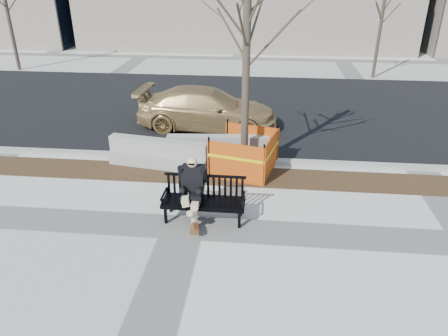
{
  "coord_description": "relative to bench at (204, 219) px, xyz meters",
  "views": [
    {
      "loc": [
        1.69,
        -7.7,
        5.28
      ],
      "look_at": [
        0.81,
        0.97,
        1.03
      ],
      "focal_mm": 33.72,
      "sensor_mm": 36.0,
      "label": 1
    }
  ],
  "objects": [
    {
      "name": "jersey_barrier_left",
      "position": [
        -1.69,
        2.67,
        0.0
      ],
      "size": [
        2.97,
        1.05,
        0.84
      ],
      "primitive_type": null,
      "rotation": [
        0.0,
        0.0,
        -0.16
      ],
      "color": "gray",
      "rests_on": "ground"
    },
    {
      "name": "jersey_barrier_right",
      "position": [
        -0.02,
        3.08,
        0.0
      ],
      "size": [
        3.0,
        0.85,
        0.85
      ],
      "primitive_type": null,
      "rotation": [
        0.0,
        0.0,
        0.09
      ],
      "color": "gray",
      "rests_on": "ground"
    },
    {
      "name": "tree_fence",
      "position": [
        0.76,
        2.62,
        0.0
      ],
      "size": [
        2.9,
        2.9,
        5.99
      ],
      "primitive_type": null,
      "rotation": [
        0.0,
        0.0,
        -0.24
      ],
      "color": "orange",
      "rests_on": "ground"
    },
    {
      "name": "ground",
      "position": [
        -0.41,
        -0.37,
        0.0
      ],
      "size": [
        120.0,
        120.0,
        0.0
      ],
      "primitive_type": "plane",
      "color": "beige",
      "rests_on": "ground"
    },
    {
      "name": "sedan",
      "position": [
        -0.74,
        5.94,
        0.0
      ],
      "size": [
        4.95,
        2.19,
        1.41
      ],
      "primitive_type": "imported",
      "rotation": [
        0.0,
        0.0,
        1.53
      ],
      "color": "#9D7C49",
      "rests_on": "ground"
    },
    {
      "name": "seated_man",
      "position": [
        -0.26,
        0.05,
        0.0
      ],
      "size": [
        0.64,
        1.06,
        1.48
      ],
      "primitive_type": null,
      "rotation": [
        0.0,
        0.0,
        -0.01
      ],
      "color": "black",
      "rests_on": "ground"
    },
    {
      "name": "asphalt_street",
      "position": [
        -0.41,
        8.43,
        0.0
      ],
      "size": [
        60.0,
        10.4,
        0.01
      ],
      "primitive_type": "cube",
      "color": "black",
      "rests_on": "ground"
    },
    {
      "name": "mulch_strip",
      "position": [
        -0.41,
        2.23,
        0.0
      ],
      "size": [
        40.0,
        1.2,
        0.02
      ],
      "primitive_type": "cube",
      "color": "#47301C",
      "rests_on": "ground"
    },
    {
      "name": "curb",
      "position": [
        -0.41,
        3.18,
        0.06
      ],
      "size": [
        60.0,
        0.25,
        0.12
      ],
      "primitive_type": "cube",
      "color": "#9E9B93",
      "rests_on": "ground"
    },
    {
      "name": "far_tree_right",
      "position": [
        6.73,
        14.09,
        0.0
      ],
      "size": [
        2.36,
        2.36,
        5.02
      ],
      "primitive_type": null,
      "rotation": [
        0.0,
        0.0,
        -0.32
      ],
      "color": "#453B2C",
      "rests_on": "ground"
    },
    {
      "name": "far_tree_left",
      "position": [
        -12.33,
        13.95,
        0.0
      ],
      "size": [
        2.37,
        2.37,
        5.76
      ],
      "primitive_type": null,
      "rotation": [
        0.0,
        0.0,
        0.12
      ],
      "color": "#4B3D30",
      "rests_on": "ground"
    },
    {
      "name": "bench",
      "position": [
        0.0,
        0.0,
        0.0
      ],
      "size": [
        1.91,
        0.7,
        1.01
      ],
      "primitive_type": null,
      "rotation": [
        0.0,
        0.0,
        -0.01
      ],
      "color": "black",
      "rests_on": "ground"
    }
  ]
}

